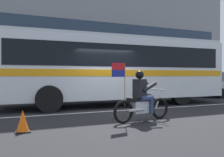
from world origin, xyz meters
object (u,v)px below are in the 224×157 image
transit_bus (116,66)px  fire_hydrant (88,91)px  traffic_cone (23,122)px  motorcycle_with_rider (142,100)px

transit_bus → fire_hydrant: transit_bus is taller
transit_bus → traffic_cone: (-4.39, -4.18, -1.62)m
transit_bus → fire_hydrant: (-0.41, 3.16, -1.36)m
fire_hydrant → traffic_cone: bearing=-118.5°
transit_bus → motorcycle_with_rider: 4.37m
transit_bus → traffic_cone: 6.28m
fire_hydrant → traffic_cone: (-3.98, -7.35, -0.26)m
fire_hydrant → motorcycle_with_rider: bearing=-94.1°
fire_hydrant → traffic_cone: fire_hydrant is taller
motorcycle_with_rider → traffic_cone: motorcycle_with_rider is taller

